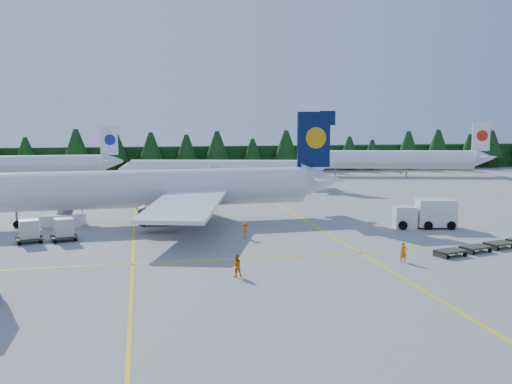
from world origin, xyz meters
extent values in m
plane|color=gray|center=(0.00, 0.00, 0.00)|extent=(320.00, 320.00, 0.00)
cube|color=yellow|center=(-14.00, 20.00, 0.01)|extent=(0.25, 120.00, 0.01)
cube|color=yellow|center=(6.00, 20.00, 0.01)|extent=(0.25, 120.00, 0.01)
cube|color=yellow|center=(0.00, -6.00, 0.01)|extent=(80.00, 0.25, 0.01)
cube|color=black|center=(0.00, 82.00, 3.00)|extent=(220.00, 4.00, 6.00)
cylinder|color=silver|center=(-12.49, 13.94, 3.98)|extent=(37.79, 6.07, 4.43)
cube|color=#08133C|center=(7.96, 14.84, 9.52)|extent=(4.22, 0.57, 6.86)
cube|color=silver|center=(-9.59, 23.48, 3.32)|extent=(12.04, 17.88, 1.26)
cylinder|color=slate|center=(-11.67, 20.40, 1.77)|extent=(3.86, 2.49, 2.32)
cube|color=silver|center=(-8.76, 4.68, 3.32)|extent=(10.83, 17.77, 1.26)
cylinder|color=slate|center=(-11.11, 7.57, 1.77)|extent=(3.86, 2.49, 2.32)
cylinder|color=slate|center=(-26.78, 13.31, 0.94)|extent=(0.27, 0.27, 1.88)
cylinder|color=silver|center=(0.16, 47.46, 3.22)|extent=(30.45, 10.49, 3.58)
cone|color=silver|center=(-15.87, 51.25, 3.22)|extent=(3.26, 4.06, 3.58)
cube|color=red|center=(16.28, 43.65, 7.70)|extent=(3.38, 1.09, 5.55)
cube|color=silver|center=(4.52, 54.25, 2.69)|extent=(6.45, 13.82, 1.02)
cylinder|color=slate|center=(2.22, 52.31, 1.43)|extent=(3.39, 2.53, 1.88)
cube|color=silver|center=(1.02, 39.44, 2.69)|extent=(11.57, 14.26, 1.02)
cylinder|color=slate|center=(-0.16, 42.20, 1.43)|extent=(3.39, 2.53, 1.88)
cylinder|color=slate|center=(-11.10, 50.12, 0.76)|extent=(0.21, 0.21, 1.52)
cylinder|color=silver|center=(-36.32, 65.84, 3.32)|extent=(31.40, 4.28, 3.69)
cube|color=silver|center=(-19.27, 66.16, 7.93)|extent=(3.51, 0.39, 5.71)
cylinder|color=silver|center=(41.11, 62.16, 3.58)|extent=(33.87, 11.42, 3.98)
cone|color=silver|center=(23.26, 66.24, 3.58)|extent=(3.60, 4.50, 3.98)
cube|color=silver|center=(59.06, 58.05, 8.56)|extent=(3.76, 1.18, 6.17)
cylinder|color=slate|center=(28.58, 65.02, 0.80)|extent=(0.24, 0.24, 1.59)
cube|color=silver|center=(-21.91, 13.59, 0.59)|extent=(4.94, 3.39, 1.18)
cube|color=slate|center=(-21.39, 15.67, 2.46)|extent=(2.71, 4.56, 3.18)
cube|color=slate|center=(-20.86, 17.74, 3.91)|extent=(2.19, 1.72, 0.13)
cube|color=white|center=(15.47, 4.76, 1.20)|extent=(2.71, 2.71, 2.40)
cube|color=black|center=(15.47, 4.76, 1.77)|extent=(2.35, 2.53, 1.03)
cube|color=white|center=(18.83, 4.04, 1.72)|extent=(4.55, 3.32, 2.97)
cube|color=#393C2C|center=(13.28, -8.65, 0.48)|extent=(2.89, 2.19, 0.15)
cube|color=#393C2C|center=(16.35, -7.65, 0.48)|extent=(2.89, 2.19, 0.15)
cube|color=#393C2C|center=(19.42, -6.65, 0.48)|extent=(2.89, 2.19, 0.15)
cube|color=#393C2C|center=(-23.92, 4.56, 0.45)|extent=(2.88, 2.49, 0.16)
cube|color=#A6A9AB|center=(-23.92, 4.56, 1.40)|extent=(2.12, 2.08, 1.74)
cube|color=#393C2C|center=(-20.74, 4.83, 0.45)|extent=(2.88, 2.49, 0.16)
cube|color=#A6A9AB|center=(-20.74, 4.83, 1.40)|extent=(2.12, 2.08, 1.74)
imported|color=orange|center=(8.26, -9.81, 0.85)|extent=(0.62, 0.41, 1.70)
imported|color=orange|center=(-6.22, -11.41, 0.87)|extent=(0.94, 0.78, 1.74)
imported|color=#F96605|center=(-2.94, 2.47, 0.83)|extent=(0.67, 0.80, 1.66)
camera|label=1|loc=(-13.19, -53.13, 11.70)|focal=40.00mm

